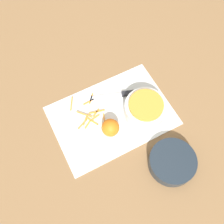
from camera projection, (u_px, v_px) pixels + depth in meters
ground_plane at (112, 116)px, 1.08m from camera, size 4.00×4.00×0.00m
cutting_board at (112, 115)px, 1.08m from camera, size 0.48×0.33×0.01m
bowl_speckled at (145, 109)px, 1.04m from camera, size 0.17×0.17×0.08m
bowl_dark at (172, 162)px, 0.97m from camera, size 0.17×0.17×0.05m
knife at (127, 94)px, 1.11m from camera, size 0.24×0.11×0.02m
orange_left at (110, 128)px, 1.01m from camera, size 0.07×0.07×0.07m
peel_pile at (89, 113)px, 1.07m from camera, size 0.13×0.17×0.01m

